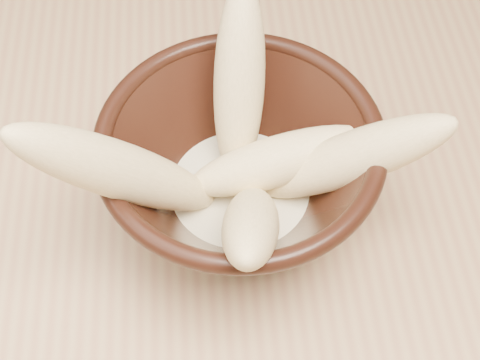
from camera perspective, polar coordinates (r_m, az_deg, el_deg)
name	(u,v)px	position (r m, az deg, el deg)	size (l,w,h in m)	color
bowl	(240,173)	(0.47, 0.00, 0.61)	(0.19, 0.19, 0.11)	black
milk_puddle	(240,193)	(0.49, 0.00, -1.10)	(0.11, 0.11, 0.02)	beige
banana_upright	(239,83)	(0.47, -0.07, 8.28)	(0.04, 0.04, 0.14)	tan
banana_left	(124,172)	(0.42, -9.88, 0.69)	(0.04, 0.04, 0.18)	tan
banana_right	(349,159)	(0.45, 9.32, 1.80)	(0.04, 0.04, 0.15)	tan
banana_across	(278,161)	(0.46, 3.27, 1.63)	(0.04, 0.04, 0.13)	tan
banana_front	(251,225)	(0.42, 0.95, -3.86)	(0.04, 0.04, 0.13)	tan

